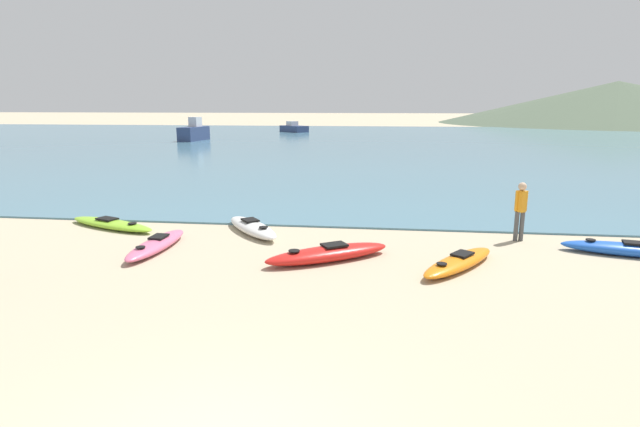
% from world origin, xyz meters
% --- Properties ---
extents(bay_water, '(160.00, 70.00, 0.06)m').
position_xyz_m(bay_water, '(0.00, 45.69, 0.03)').
color(bay_water, teal).
rests_on(bay_water, ground_plane).
extents(far_hill_left, '(66.43, 66.43, 7.97)m').
position_xyz_m(far_hill_left, '(45.74, 100.13, 3.99)').
color(far_hill_left, '#4C5B47').
rests_on(far_hill_left, ground_plane).
extents(kayak_on_sand_0, '(2.39, 2.79, 0.40)m').
position_xyz_m(kayak_on_sand_0, '(-2.12, 9.79, 0.18)').
color(kayak_on_sand_0, white).
rests_on(kayak_on_sand_0, ground_plane).
extents(kayak_on_sand_1, '(3.17, 1.38, 0.37)m').
position_xyz_m(kayak_on_sand_1, '(7.91, 8.82, 0.16)').
color(kayak_on_sand_1, blue).
rests_on(kayak_on_sand_1, ground_plane).
extents(kayak_on_sand_2, '(3.50, 1.98, 0.30)m').
position_xyz_m(kayak_on_sand_2, '(-6.62, 9.85, 0.13)').
color(kayak_on_sand_2, '#8CCC2D').
rests_on(kayak_on_sand_2, ground_plane).
extents(kayak_on_sand_3, '(3.19, 2.43, 0.41)m').
position_xyz_m(kayak_on_sand_3, '(0.42, 7.43, 0.18)').
color(kayak_on_sand_3, red).
rests_on(kayak_on_sand_3, ground_plane).
extents(kayak_on_sand_4, '(2.27, 2.80, 0.34)m').
position_xyz_m(kayak_on_sand_4, '(3.52, 7.26, 0.15)').
color(kayak_on_sand_4, orange).
rests_on(kayak_on_sand_4, ground_plane).
extents(kayak_on_sand_5, '(0.78, 2.96, 0.35)m').
position_xyz_m(kayak_on_sand_5, '(-4.16, 7.75, 0.15)').
color(kayak_on_sand_5, '#E5668C').
rests_on(kayak_on_sand_5, ground_plane).
extents(person_near_waterline, '(0.34, 0.29, 1.66)m').
position_xyz_m(person_near_waterline, '(5.52, 9.91, 0.95)').
color(person_near_waterline, '#4C4C4C').
rests_on(person_near_waterline, ground_plane).
extents(moored_boat_0, '(1.96, 4.43, 2.37)m').
position_xyz_m(moored_boat_0, '(-17.68, 45.42, 0.89)').
color(moored_boat_0, navy).
rests_on(moored_boat_0, bay_water).
extents(moored_boat_1, '(4.20, 4.06, 1.41)m').
position_xyz_m(moored_boat_1, '(-10.30, 62.19, 0.55)').
color(moored_boat_1, navy).
rests_on(moored_boat_1, bay_water).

